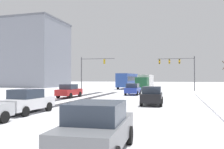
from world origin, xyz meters
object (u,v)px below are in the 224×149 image
(car_black_third, at_px, (152,96))
(bus_oncoming, at_px, (128,80))
(car_white_fourth, at_px, (27,101))
(car_grey_sixth, at_px, (97,128))
(traffic_signal_far_right, at_px, (179,65))
(car_blue_lead, at_px, (133,89))
(office_building_far_left_block, at_px, (22,54))
(car_red_second, at_px, (69,91))
(traffic_signal_far_left, at_px, (91,67))
(box_truck_delivery, at_px, (145,82))

(car_black_third, bearing_deg, bus_oncoming, 105.74)
(car_white_fourth, xyz_separation_m, car_grey_sixth, (7.34, -6.69, 0.00))
(traffic_signal_far_right, height_order, car_blue_lead, traffic_signal_far_right)
(office_building_far_left_block, bearing_deg, car_red_second, -45.65)
(traffic_signal_far_left, distance_m, car_grey_sixth, 38.35)
(car_white_fourth, height_order, bus_oncoming, bus_oncoming)
(traffic_signal_far_right, distance_m, car_white_fourth, 34.37)
(car_grey_sixth, distance_m, box_truck_delivery, 37.53)
(car_white_fourth, distance_m, car_grey_sixth, 9.93)
(car_blue_lead, distance_m, car_white_fourth, 19.33)
(car_black_third, xyz_separation_m, car_white_fourth, (-7.53, -7.30, 0.00))
(car_grey_sixth, distance_m, bus_oncoming, 45.91)
(bus_oncoming, xyz_separation_m, office_building_far_left_block, (-31.25, 4.25, 7.08))
(car_grey_sixth, xyz_separation_m, bus_oncoming, (-8.57, 45.08, 1.18))
(car_blue_lead, distance_m, car_grey_sixth, 25.95)
(traffic_signal_far_left, bearing_deg, office_building_far_left_block, 152.04)
(bus_oncoming, bearing_deg, car_grey_sixth, -79.24)
(box_truck_delivery, bearing_deg, traffic_signal_far_left, -170.12)
(car_red_second, xyz_separation_m, car_grey_sixth, (10.41, -19.24, 0.00))
(traffic_signal_far_left, height_order, car_black_third, traffic_signal_far_left)
(car_red_second, height_order, box_truck_delivery, box_truck_delivery)
(traffic_signal_far_left, xyz_separation_m, car_blue_lead, (10.16, -9.87, -3.65))
(traffic_signal_far_right, distance_m, bus_oncoming, 12.92)
(traffic_signal_far_left, relative_size, car_white_fourth, 1.60)
(office_building_far_left_block, bearing_deg, car_blue_lead, -33.22)
(traffic_signal_far_left, relative_size, box_truck_delivery, 0.89)
(traffic_signal_far_right, distance_m, office_building_far_left_block, 43.84)
(car_white_fourth, bearing_deg, traffic_signal_far_left, 102.77)
(traffic_signal_far_right, relative_size, car_black_third, 1.64)
(bus_oncoming, height_order, box_truck_delivery, bus_oncoming)
(car_red_second, bearing_deg, bus_oncoming, 85.93)
(traffic_signal_far_left, height_order, office_building_far_left_block, office_building_far_left_block)
(car_black_third, distance_m, car_white_fourth, 10.49)
(car_red_second, xyz_separation_m, car_black_third, (10.60, -5.25, 0.00))
(car_white_fourth, bearing_deg, box_truck_delivery, 83.06)
(car_black_third, relative_size, car_white_fourth, 1.00)
(traffic_signal_far_left, height_order, car_blue_lead, traffic_signal_far_left)
(traffic_signal_far_right, height_order, car_white_fourth, traffic_signal_far_right)
(car_blue_lead, height_order, car_white_fourth, same)
(car_red_second, distance_m, car_black_third, 11.83)
(bus_oncoming, bearing_deg, office_building_far_left_block, 172.26)
(box_truck_delivery, bearing_deg, office_building_far_left_block, 161.69)
(traffic_signal_far_right, distance_m, car_grey_sixth, 39.63)
(traffic_signal_far_right, relative_size, office_building_far_left_block, 0.29)
(office_building_far_left_block, bearing_deg, traffic_signal_far_left, -27.96)
(traffic_signal_far_left, bearing_deg, car_blue_lead, -44.18)
(car_black_third, bearing_deg, car_red_second, 153.66)
(car_white_fourth, bearing_deg, car_red_second, 103.75)
(traffic_signal_far_right, height_order, bus_oncoming, traffic_signal_far_right)
(car_black_third, height_order, office_building_far_left_block, office_building_far_left_block)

